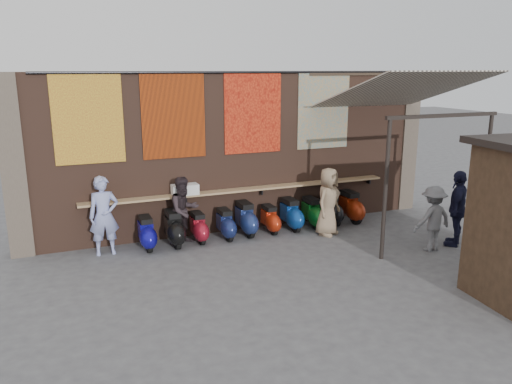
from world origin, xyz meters
TOP-DOWN VIEW (x-y plane):
  - ground at (0.00, 0.00)m, footprint 70.00×70.00m
  - brick_wall at (0.00, 2.70)m, footprint 10.00×0.40m
  - pier_left at (-5.20, 2.70)m, footprint 0.50×0.50m
  - pier_right at (5.20, 2.70)m, footprint 0.50×0.50m
  - eating_counter at (0.00, 2.33)m, footprint 8.00×0.32m
  - shelf_box at (-1.54, 2.30)m, footprint 0.63×0.30m
  - tapestry_redgold at (-3.60, 2.48)m, footprint 1.50×0.02m
  - tapestry_sun at (-1.70, 2.48)m, footprint 1.50×0.02m
  - tapestry_orange at (0.30, 2.48)m, footprint 1.50×0.02m
  - tapestry_multi at (2.30, 2.48)m, footprint 1.50×0.02m
  - hang_rail at (0.00, 2.47)m, footprint 9.50×0.06m
  - scooter_stool_0 at (-2.56, 1.97)m, footprint 0.36×0.80m
  - scooter_stool_1 at (-1.91, 1.96)m, footprint 0.39×0.87m
  - scooter_stool_2 at (-1.31, 1.99)m, footprint 0.34×0.75m
  - scooter_stool_3 at (-0.64, 1.96)m, footprint 0.35×0.77m
  - scooter_stool_4 at (-0.07, 2.05)m, footprint 0.39×0.87m
  - scooter_stool_5 at (0.57, 1.99)m, footprint 0.33×0.73m
  - scooter_stool_6 at (1.16, 2.00)m, footprint 0.38×0.85m
  - scooter_stool_7 at (1.76, 1.95)m, footprint 0.37×0.82m
  - scooter_stool_8 at (2.35, 2.04)m, footprint 0.38×0.84m
  - scooter_stool_9 at (2.97, 2.01)m, footprint 0.39×0.87m
  - diner_left at (-3.46, 2.00)m, footprint 0.65×0.43m
  - diner_right at (-1.65, 2.00)m, footprint 0.96×0.86m
  - shopper_navy at (4.23, -0.52)m, footprint 1.09×1.01m
  - shopper_grey at (3.47, -0.58)m, footprint 0.99×0.58m
  - shopper_tan at (1.83, 1.30)m, footprint 1.00×0.90m
  - awning_canvas at (3.50, 0.90)m, footprint 3.20×3.28m
  - awning_ledger at (3.50, 2.49)m, footprint 3.30×0.08m
  - awning_header at (3.50, -0.60)m, footprint 3.00×0.08m
  - awning_post_left at (2.10, -0.60)m, footprint 0.09×0.09m
  - awning_post_right at (4.90, -0.60)m, footprint 0.09×0.09m

SIDE VIEW (x-z plane):
  - ground at x=0.00m, z-range 0.00..0.00m
  - scooter_stool_5 at x=0.57m, z-range 0.00..0.69m
  - scooter_stool_2 at x=-1.31m, z-range 0.00..0.71m
  - scooter_stool_3 at x=-0.64m, z-range 0.00..0.73m
  - scooter_stool_0 at x=-2.56m, z-range 0.00..0.76m
  - scooter_stool_7 at x=1.76m, z-range 0.00..0.78m
  - scooter_stool_8 at x=2.35m, z-range 0.00..0.80m
  - scooter_stool_6 at x=1.16m, z-range 0.00..0.81m
  - scooter_stool_4 at x=-0.07m, z-range 0.00..0.83m
  - scooter_stool_1 at x=-1.91m, z-range 0.00..0.83m
  - scooter_stool_9 at x=2.97m, z-range 0.00..0.83m
  - shopper_grey at x=3.47m, z-range 0.00..1.51m
  - diner_right at x=-1.65m, z-range 0.00..1.63m
  - shopper_tan at x=1.83m, z-range 0.00..1.71m
  - diner_left at x=-3.46m, z-range 0.00..1.79m
  - shopper_navy at x=4.23m, z-range 0.00..1.80m
  - eating_counter at x=0.00m, z-range 1.08..1.12m
  - shelf_box at x=-1.54m, z-range 1.12..1.38m
  - awning_post_left at x=2.10m, z-range 0.00..3.10m
  - awning_post_right at x=4.90m, z-range 0.00..3.10m
  - brick_wall at x=0.00m, z-range 0.00..4.00m
  - pier_left at x=-5.20m, z-range 0.00..4.00m
  - pier_right at x=5.20m, z-range 0.00..4.00m
  - tapestry_redgold at x=-3.60m, z-range 2.00..4.00m
  - tapestry_sun at x=-1.70m, z-range 2.00..4.00m
  - tapestry_orange at x=0.30m, z-range 2.00..4.00m
  - tapestry_multi at x=2.30m, z-range 2.00..4.00m
  - awning_header at x=3.50m, z-range 3.04..3.12m
  - awning_canvas at x=3.50m, z-range 3.07..4.03m
  - awning_ledger at x=3.50m, z-range 3.89..4.01m
  - hang_rail at x=0.00m, z-range 3.95..4.01m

